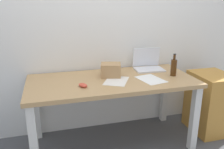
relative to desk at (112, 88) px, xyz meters
name	(u,v)px	position (x,y,z in m)	size (l,w,h in m)	color
ground_plane	(112,142)	(0.00, 0.00, -0.64)	(8.00, 8.00, 0.00)	#515459
back_wall	(101,19)	(0.00, 0.45, 0.66)	(5.20, 0.08, 2.60)	white
desk	(112,88)	(0.00, 0.00, 0.00)	(1.68, 0.77, 0.74)	tan
laptop_right	(148,65)	(0.49, 0.23, 0.15)	(0.34, 0.26, 0.24)	silver
beer_bottle	(174,67)	(0.66, -0.05, 0.19)	(0.06, 0.06, 0.23)	#47280F
computer_mouse	(83,85)	(-0.32, -0.14, 0.11)	(0.06, 0.10, 0.03)	#D84C38
cardboard_box	(111,70)	(0.01, 0.09, 0.17)	(0.20, 0.17, 0.14)	tan
paper_sheet_center	(116,81)	(0.03, -0.06, 0.10)	(0.21, 0.30, 0.00)	white
paper_sheet_front_right	(151,79)	(0.37, -0.11, 0.10)	(0.21, 0.30, 0.00)	white
filing_cabinet	(210,103)	(1.18, -0.04, -0.29)	(0.40, 0.48, 0.70)	#C68938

